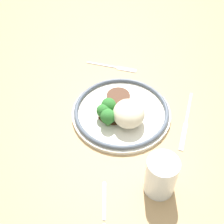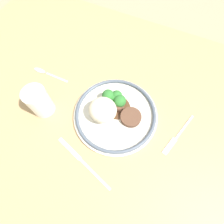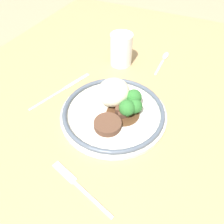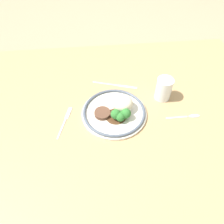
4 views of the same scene
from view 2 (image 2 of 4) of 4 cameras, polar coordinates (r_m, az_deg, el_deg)
name	(u,v)px [view 2 (image 2 of 4)]	position (r m, az deg, el deg)	size (l,w,h in m)	color
ground_plane	(114,126)	(0.63, 0.69, -4.64)	(8.00, 8.00, 0.00)	#998466
dining_table	(114,124)	(0.61, 0.71, -4.02)	(1.48, 1.05, 0.04)	tan
plate	(113,112)	(0.59, 0.48, 0.16)	(0.29, 0.29, 0.08)	silver
juice_glass	(40,102)	(0.62, -22.53, 3.02)	(0.07, 0.07, 0.11)	yellow
fork	(176,139)	(0.61, 20.08, -8.18)	(0.06, 0.18, 0.00)	silver
knife	(82,161)	(0.57, -9.89, -15.39)	(0.22, 0.08, 0.00)	silver
spoon	(44,72)	(0.75, -21.34, 12.04)	(0.15, 0.02, 0.01)	silver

